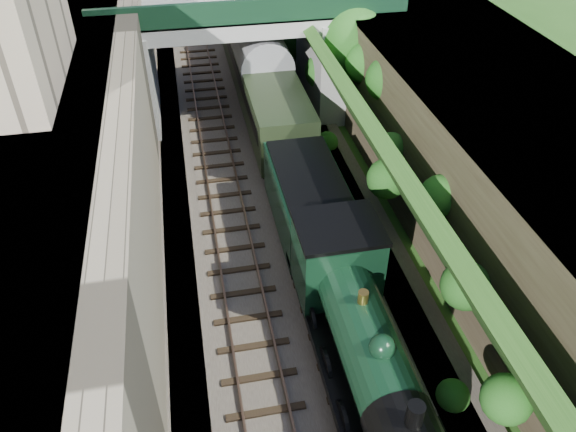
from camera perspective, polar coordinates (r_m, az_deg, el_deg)
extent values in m
cube|color=#473F38|center=(30.98, -3.71, 7.63)|extent=(10.00, 90.00, 0.20)
cube|color=#756B56|center=(29.32, -14.92, 12.09)|extent=(1.00, 90.00, 7.00)
cube|color=#262628|center=(29.79, -21.71, 11.07)|extent=(6.00, 90.00, 7.00)
cube|color=#262628|center=(32.05, 13.62, 13.79)|extent=(8.00, 90.00, 6.25)
cube|color=#1E4714|center=(30.71, 5.58, 12.73)|extent=(4.02, 90.00, 6.36)
sphere|color=#194C14|center=(17.48, 21.29, -16.95)|extent=(1.45, 1.45, 1.45)
sphere|color=#194C14|center=(19.16, 17.58, -6.76)|extent=(1.65, 1.65, 1.65)
sphere|color=#194C14|center=(21.26, 15.25, 2.01)|extent=(1.57, 1.57, 1.57)
sphere|color=#194C14|center=(24.08, 10.04, 3.76)|extent=(1.76, 1.76, 1.76)
sphere|color=#194C14|center=(24.72, 10.45, 6.88)|extent=(1.32, 1.32, 1.32)
sphere|color=#194C14|center=(27.24, 10.17, 13.52)|extent=(2.17, 2.17, 2.17)
sphere|color=#194C14|center=(29.66, 7.92, 15.13)|extent=(2.12, 2.12, 2.12)
sphere|color=#194C14|center=(33.37, 3.66, 14.48)|extent=(2.19, 2.19, 2.19)
sphere|color=#194C14|center=(34.94, 4.57, 18.43)|extent=(1.53, 1.53, 1.53)
sphere|color=#194C14|center=(38.27, 1.38, 17.31)|extent=(2.39, 2.39, 2.39)
sphere|color=#194C14|center=(41.50, -0.18, 18.13)|extent=(2.38, 2.38, 2.38)
sphere|color=#194C14|center=(43.71, -0.39, 19.94)|extent=(1.77, 1.77, 1.77)
sphere|color=#194C14|center=(49.88, -2.98, 20.31)|extent=(2.22, 2.22, 2.22)
cube|color=black|center=(30.76, -7.44, 7.43)|extent=(2.50, 90.00, 0.07)
cube|color=brown|center=(30.69, -8.80, 7.43)|extent=(0.08, 90.00, 0.14)
cube|color=brown|center=(30.75, -6.12, 7.74)|extent=(0.08, 90.00, 0.14)
cube|color=black|center=(31.06, -1.51, 8.08)|extent=(2.50, 90.00, 0.07)
cube|color=brown|center=(30.92, -2.84, 8.09)|extent=(0.08, 90.00, 0.14)
cube|color=brown|center=(31.12, -0.20, 8.36)|extent=(0.08, 90.00, 0.14)
cube|color=gray|center=(32.40, -4.29, 19.85)|extent=(16.00, 6.00, 0.90)
cube|color=#143922|center=(29.41, -3.57, 19.96)|extent=(16.00, 0.30, 1.20)
cube|color=gray|center=(33.24, -14.66, 13.98)|extent=(1.40, 6.40, 5.70)
cube|color=gray|center=(34.23, 4.05, 15.79)|extent=(2.40, 6.40, 5.70)
cylinder|color=black|center=(32.16, 6.36, 12.88)|extent=(0.30, 0.30, 4.40)
sphere|color=#194C14|center=(31.16, 6.70, 17.22)|extent=(3.60, 3.60, 3.60)
sphere|color=#194C14|center=(32.23, 7.08, 16.76)|extent=(2.40, 2.40, 2.40)
cube|color=black|center=(18.69, 7.81, -16.72)|extent=(2.40, 8.40, 0.60)
cube|color=black|center=(18.82, 7.01, -13.34)|extent=(2.70, 10.00, 0.35)
cylinder|color=black|center=(17.35, 8.13, -12.64)|extent=(1.90, 5.60, 1.90)
cylinder|color=black|center=(14.62, 12.72, -19.28)|extent=(0.44, 0.44, 0.90)
sphere|color=black|center=(16.00, 9.56, -13.03)|extent=(0.76, 0.76, 0.76)
cylinder|color=#A57F33|center=(17.03, 7.62, -8.26)|extent=(0.32, 0.32, 0.50)
cube|color=black|center=(19.59, 4.96, -4.43)|extent=(2.75, 2.40, 2.80)
cube|color=black|center=(18.65, 5.19, -1.13)|extent=(2.85, 2.50, 0.15)
cube|color=black|center=(24.14, 1.96, -1.17)|extent=(2.30, 6.00, 0.50)
cube|color=black|center=(23.98, 1.97, -0.70)|extent=(2.60, 6.00, 0.50)
cube|color=black|center=(23.26, 2.04, 1.61)|extent=(2.70, 6.00, 2.40)
cube|color=black|center=(22.54, 2.11, 4.18)|extent=(2.50, 5.60, 0.20)
cube|color=black|center=(34.68, -2.77, 11.71)|extent=(2.30, 17.00, 0.40)
cube|color=black|center=(34.57, -2.78, 12.08)|extent=(2.50, 17.00, 0.50)
cube|color=black|center=(33.95, -2.86, 14.36)|extent=(2.80, 18.00, 2.70)
cube|color=slate|center=(33.38, -2.94, 16.72)|extent=(2.90, 18.00, 0.50)
cube|color=black|center=(52.11, -6.26, 20.59)|extent=(2.30, 17.00, 0.40)
cube|color=black|center=(52.04, -6.28, 20.85)|extent=(2.50, 17.00, 0.50)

